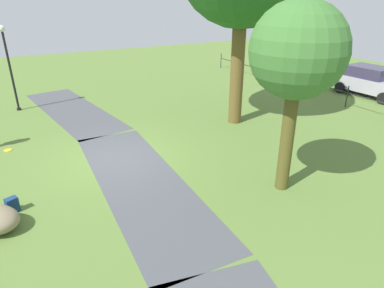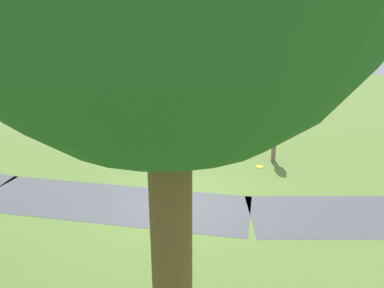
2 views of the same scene
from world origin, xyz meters
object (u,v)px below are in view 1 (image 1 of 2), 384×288
at_px(lamp_post, 8,60).
at_px(parked_compact_green, 292,63).
at_px(young_tree_near_path, 298,53).
at_px(parked_hatchback_blue, 371,81).
at_px(backpack_by_boulder, 12,205).
at_px(frisbee_on_grass, 8,150).

xyz_separation_m(lamp_post, parked_compact_green, (0.71, 16.70, -1.54)).
relative_size(young_tree_near_path, lamp_post, 1.31).
bearing_deg(young_tree_near_path, parked_hatchback_blue, 114.56).
bearing_deg(parked_hatchback_blue, parked_compact_green, -179.61).
relative_size(parked_compact_green, parked_hatchback_blue, 1.12).
distance_m(young_tree_near_path, lamp_post, 12.98).
bearing_deg(backpack_by_boulder, parked_hatchback_blue, 98.09).
bearing_deg(backpack_by_boulder, frisbee_on_grass, 179.17).
distance_m(backpack_by_boulder, parked_compact_green, 19.34).
xyz_separation_m(lamp_post, backpack_by_boulder, (9.00, -0.77, -2.16)).
bearing_deg(young_tree_near_path, backpack_by_boulder, -109.62).
relative_size(young_tree_near_path, backpack_by_boulder, 12.56).
relative_size(young_tree_near_path, frisbee_on_grass, 18.14).
xyz_separation_m(lamp_post, frisbee_on_grass, (4.84, -0.70, -2.34)).
distance_m(frisbee_on_grass, parked_hatchback_blue, 17.54).
bearing_deg(young_tree_near_path, parked_compact_green, 135.06).
xyz_separation_m(young_tree_near_path, lamp_post, (-11.42, -6.01, -1.41)).
bearing_deg(parked_compact_green, backpack_by_boulder, -64.60).
relative_size(young_tree_near_path, parked_hatchback_blue, 1.23).
height_order(backpack_by_boulder, parked_hatchback_blue, parked_hatchback_blue).
height_order(lamp_post, parked_hatchback_blue, lamp_post).
bearing_deg(backpack_by_boulder, lamp_post, 175.14).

